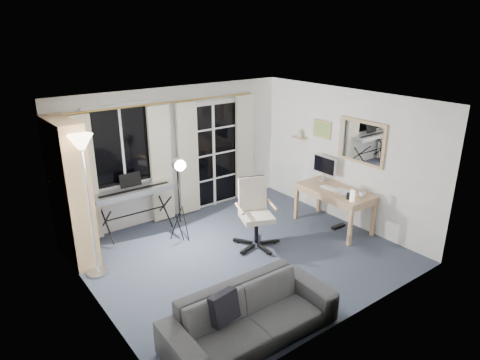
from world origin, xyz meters
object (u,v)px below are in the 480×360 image
object	(u,v)px
torchiere_lamp	(84,164)
office_chair	(254,206)
mug	(362,193)
studio_light	(179,174)
sofa	(251,308)
desk	(335,194)
monitor	(325,166)
keyboard_piano	(134,193)
bookshelf	(68,197)

from	to	relation	value
torchiere_lamp	office_chair	world-z (taller)	torchiere_lamp
office_chair	mug	xyz separation A→B (m)	(1.60, -0.87, 0.12)
studio_light	sofa	xyz separation A→B (m)	(-0.53, -2.52, -0.78)
studio_light	office_chair	world-z (taller)	studio_light
desk	monitor	bearing A→B (deg)	66.96
torchiere_lamp	office_chair	bearing A→B (deg)	-14.59
desk	torchiere_lamp	bearing A→B (deg)	166.20
keyboard_piano	office_chair	distance (m)	2.04
torchiere_lamp	studio_light	distance (m)	1.56
keyboard_piano	mug	distance (m)	3.81
torchiere_lamp	studio_light	bearing A→B (deg)	5.19
office_chair	desk	distance (m)	1.54
sofa	monitor	bearing A→B (deg)	31.82
studio_light	office_chair	distance (m)	1.31
studio_light	monitor	distance (m)	2.71
studio_light	torchiere_lamp	bearing A→B (deg)	-172.36
mug	torchiere_lamp	bearing A→B (deg)	159.46
keyboard_piano	office_chair	size ratio (longest dim) A/B	1.23
bookshelf	desk	world-z (taller)	bookshelf
mug	sofa	bearing A→B (deg)	-163.67
desk	monitor	distance (m)	0.61
studio_light	office_chair	bearing A→B (deg)	-36.95
office_chair	mug	world-z (taller)	office_chair
studio_light	mug	size ratio (longest dim) A/B	12.53
office_chair	monitor	size ratio (longest dim) A/B	2.16
mug	monitor	bearing A→B (deg)	84.19
keyboard_piano	desk	bearing A→B (deg)	-31.85
bookshelf	torchiere_lamp	distance (m)	0.88
mug	sofa	world-z (taller)	mug
torchiere_lamp	bookshelf	bearing A→B (deg)	100.34
monitor	mug	xyz separation A→B (m)	(-0.10, -0.95, -0.21)
office_chair	studio_light	bearing A→B (deg)	161.62
keyboard_piano	desk	distance (m)	3.44
mug	sofa	xyz separation A→B (m)	(-3.05, -0.89, -0.37)
office_chair	sofa	world-z (taller)	office_chair
desk	mug	bearing A→B (deg)	-78.13
keyboard_piano	desk	size ratio (longest dim) A/B	1.02
desk	mug	xyz separation A→B (m)	(0.10, -0.50, 0.15)
bookshelf	office_chair	world-z (taller)	bookshelf
office_chair	keyboard_piano	bearing A→B (deg)	154.50
torchiere_lamp	monitor	distance (m)	4.18
torchiere_lamp	office_chair	size ratio (longest dim) A/B	1.86
sofa	studio_light	bearing A→B (deg)	79.67
torchiere_lamp	keyboard_piano	size ratio (longest dim) A/B	1.51
torchiere_lamp	studio_light	world-z (taller)	torchiere_lamp
studio_light	monitor	world-z (taller)	studio_light
bookshelf	mug	xyz separation A→B (m)	(4.11, -2.11, -0.26)
studio_light	keyboard_piano	bearing A→B (deg)	126.08
keyboard_piano	sofa	distance (m)	3.26
office_chair	mug	bearing A→B (deg)	-7.64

